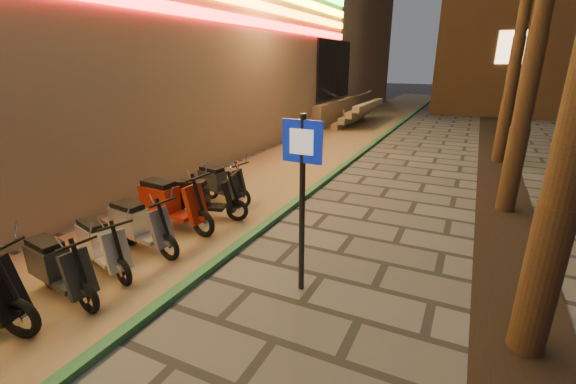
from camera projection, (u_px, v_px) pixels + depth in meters
The scene contains 11 objects.
ground at pixel (175, 363), 4.37m from camera, with size 120.00×120.00×0.00m, color #474442.
parking_strip at pixel (307, 155), 13.96m from camera, with size 3.40×60.00×0.01m, color #8C7251.
green_curb at pixel (353, 159), 13.25m from camera, with size 0.18×60.00×0.10m, color #256238.
planting_strip at pixel (509, 245), 7.16m from camera, with size 1.20×40.00×0.02m, color black.
pedestrian_sign at pixel (302, 181), 5.26m from camera, with size 0.58×0.10×2.61m.
scooter_5 at pixel (57, 267), 5.49m from camera, with size 1.54×0.62×1.08m.
scooter_6 at pixel (101, 245), 6.19m from camera, with size 1.47×0.75×1.04m.
scooter_7 at pixel (138, 225), 6.86m from camera, with size 1.58×0.59×1.11m.
scooter_8 at pixel (170, 203), 7.74m from camera, with size 1.79×0.63×1.26m.
scooter_9 at pixel (203, 198), 8.23m from camera, with size 1.57×0.79×1.11m.
scooter_10 at pixel (219, 183), 9.28m from camera, with size 1.53×0.64×1.08m.
Camera 1 is at (2.68, -2.60, 3.26)m, focal length 24.00 mm.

